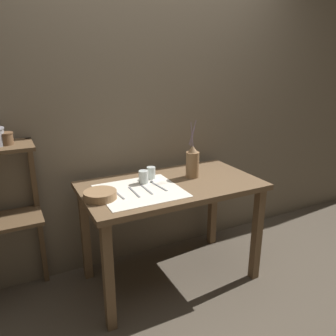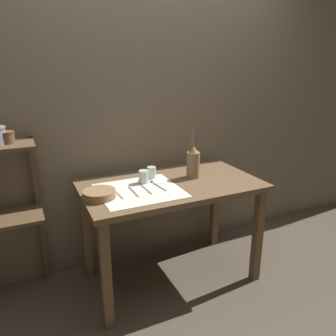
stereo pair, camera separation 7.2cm
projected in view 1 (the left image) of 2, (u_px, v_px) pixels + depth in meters
name	position (u px, v px, depth m)	size (l,w,h in m)	color
ground_plane	(171.00, 276.00, 2.62)	(12.00, 12.00, 0.00)	brown
stone_wall_back	(145.00, 118.00, 2.65)	(7.00, 0.06, 2.40)	#6B5E4C
wooden_table	(171.00, 197.00, 2.41)	(1.29, 0.72, 0.79)	brown
wooden_shelf_unit	(2.00, 197.00, 2.16)	(0.46, 0.31, 1.14)	brown
linen_cloth	(140.00, 191.00, 2.23)	(0.55, 0.50, 0.00)	silver
pitcher_with_flowers	(192.00, 163.00, 2.47)	(0.10, 0.10, 0.43)	olive
wooden_bowl	(100.00, 195.00, 2.09)	(0.21, 0.21, 0.05)	#8E6B47
glass_tumbler_near	(143.00, 177.00, 2.36)	(0.07, 0.07, 0.09)	silver
glass_tumbler_far	(151.00, 173.00, 2.45)	(0.07, 0.07, 0.09)	silver
fork_inner	(118.00, 194.00, 2.17)	(0.03, 0.20, 0.00)	gray
fork_outer	(134.00, 192.00, 2.20)	(0.01, 0.20, 0.00)	gray
knife_center	(146.00, 189.00, 2.25)	(0.01, 0.20, 0.00)	gray
spoon_outer	(155.00, 184.00, 2.35)	(0.04, 0.21, 0.02)	gray
metal_pot_small	(5.00, 138.00, 2.03)	(0.10, 0.10, 0.08)	brown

